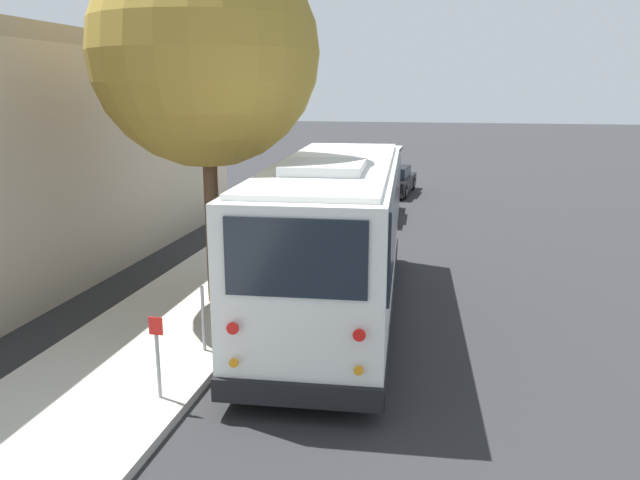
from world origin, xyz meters
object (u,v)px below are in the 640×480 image
(parked_sedan_silver, at_px, (374,202))
(street_tree, at_px, (207,36))
(sign_post_far, at_px, (203,319))
(shuttle_bus, at_px, (335,230))
(sign_post_near, at_px, (158,356))
(fire_hydrant, at_px, (318,219))
(parked_sedan_black, at_px, (392,181))

(parked_sedan_silver, relative_size, street_tree, 0.52)
(parked_sedan_silver, xyz_separation_m, sign_post_far, (-13.40, 1.51, 0.18))
(shuttle_bus, distance_m, sign_post_near, 5.00)
(shuttle_bus, xyz_separation_m, parked_sedan_silver, (10.72, 0.40, -1.30))
(sign_post_near, bearing_deg, sign_post_far, 0.00)
(street_tree, xyz_separation_m, sign_post_near, (-4.61, -0.81, -5.00))
(shuttle_bus, height_order, street_tree, street_tree)
(sign_post_near, xyz_separation_m, sign_post_far, (1.82, 0.00, -0.07))
(fire_hydrant, bearing_deg, sign_post_near, 179.90)
(parked_sedan_silver, bearing_deg, shuttle_bus, 179.87)
(shuttle_bus, distance_m, street_tree, 4.79)
(sign_post_near, bearing_deg, shuttle_bus, -22.97)
(parked_sedan_silver, distance_m, street_tree, 12.06)
(parked_sedan_silver, height_order, fire_hydrant, parked_sedan_silver)
(shuttle_bus, height_order, parked_sedan_silver, shuttle_bus)
(sign_post_far, bearing_deg, street_tree, 16.10)
(shuttle_bus, relative_size, sign_post_far, 7.83)
(parked_sedan_silver, distance_m, fire_hydrant, 3.66)
(shuttle_bus, relative_size, parked_sedan_black, 2.16)
(parked_sedan_black, distance_m, street_tree, 17.20)
(parked_sedan_silver, height_order, parked_sedan_black, parked_sedan_black)
(parked_sedan_black, xyz_separation_m, sign_post_far, (-18.98, 1.70, 0.17))
(sign_post_far, xyz_separation_m, fire_hydrant, (10.05, -0.02, -0.20))
(parked_sedan_silver, xyz_separation_m, fire_hydrant, (-3.35, 1.49, -0.03))
(parked_sedan_black, relative_size, street_tree, 0.52)
(sign_post_near, distance_m, fire_hydrant, 11.88)
(parked_sedan_silver, height_order, sign_post_far, sign_post_far)
(sign_post_near, relative_size, sign_post_far, 1.08)
(street_tree, bearing_deg, parked_sedan_silver, -12.29)
(parked_sedan_black, height_order, sign_post_near, sign_post_near)
(street_tree, height_order, fire_hydrant, street_tree)
(parked_sedan_black, xyz_separation_m, fire_hydrant, (-8.92, 1.68, -0.04))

